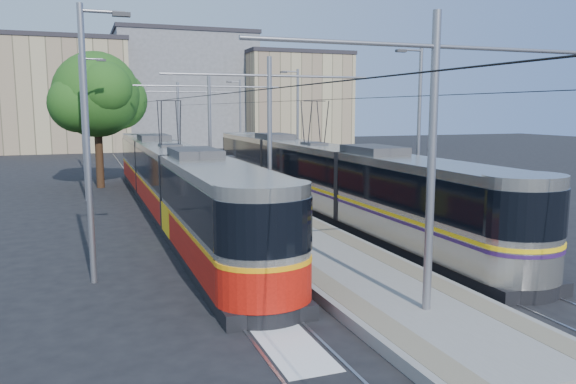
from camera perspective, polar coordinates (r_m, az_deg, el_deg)
name	(u,v)px	position (r m, az deg, el deg)	size (l,w,h in m)	color
ground	(352,275)	(17.65, 6.48, -8.41)	(160.00, 160.00, 0.00)	black
platform	(222,194)	(33.34, -6.73, -0.17)	(4.00, 50.00, 0.30)	gray
tactile_strip_left	(198,192)	(33.01, -9.18, -0.03)	(0.70, 50.00, 0.01)	gray
tactile_strip_right	(246,190)	(33.68, -4.33, 0.22)	(0.70, 50.00, 0.01)	gray
rails	(222,196)	(33.36, -6.72, -0.40)	(8.71, 70.00, 0.03)	gray
track_arrow	(272,325)	(13.71, -1.60, -13.37)	(1.20, 5.00, 0.01)	silver
tram_left	(171,179)	(28.12, -11.79, 1.32)	(2.43, 31.74, 5.50)	black
tram_right	(314,172)	(29.08, 2.67, 2.02)	(2.43, 31.39, 5.50)	black
catenary	(233,120)	(30.21, -5.59, 7.30)	(9.20, 70.00, 7.00)	gray
street_lamps	(206,123)	(36.88, -8.30, 6.92)	(15.18, 38.22, 8.00)	gray
shelter	(229,173)	(33.20, -6.00, 1.96)	(0.66, 0.99, 2.07)	black
tree	(102,96)	(38.67, -18.37, 9.21)	(6.02, 5.56, 8.74)	#382314
building_left	(58,95)	(75.12, -22.30, 9.10)	(16.32, 12.24, 13.57)	tan
building_centre	(183,90)	(80.28, -10.59, 10.15)	(18.36, 14.28, 15.39)	gray
building_right	(293,100)	(78.13, 0.52, 9.36)	(14.28, 10.20, 12.72)	tan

